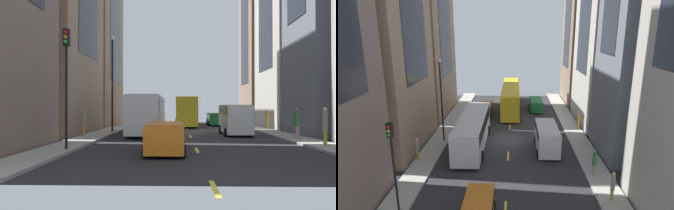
% 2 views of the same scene
% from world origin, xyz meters
% --- Properties ---
extents(ground_plane, '(41.46, 41.46, 0.00)m').
position_xyz_m(ground_plane, '(0.00, 0.00, 0.00)').
color(ground_plane, '#28282B').
extents(sidewalk_west, '(2.16, 44.00, 0.15)m').
position_xyz_m(sidewalk_west, '(-7.65, 0.00, 0.07)').
color(sidewalk_west, '#9E9B93').
rests_on(sidewalk_west, ground).
extents(sidewalk_east, '(2.16, 44.00, 0.15)m').
position_xyz_m(sidewalk_east, '(7.65, 0.00, 0.07)').
color(sidewalk_east, '#9E9B93').
rests_on(sidewalk_east, ground).
extents(lane_stripe_1, '(0.16, 2.00, 0.01)m').
position_xyz_m(lane_stripe_1, '(0.00, -12.60, 0.01)').
color(lane_stripe_1, yellow).
rests_on(lane_stripe_1, ground).
extents(lane_stripe_2, '(0.16, 2.00, 0.01)m').
position_xyz_m(lane_stripe_2, '(0.00, -4.20, 0.01)').
color(lane_stripe_2, yellow).
rests_on(lane_stripe_2, ground).
extents(lane_stripe_3, '(0.16, 2.00, 0.01)m').
position_xyz_m(lane_stripe_3, '(0.00, 4.20, 0.01)').
color(lane_stripe_3, yellow).
rests_on(lane_stripe_3, ground).
extents(lane_stripe_4, '(0.16, 2.00, 0.01)m').
position_xyz_m(lane_stripe_4, '(0.00, 12.60, 0.01)').
color(lane_stripe_4, yellow).
rests_on(lane_stripe_4, ground).
extents(lane_stripe_5, '(0.16, 2.00, 0.01)m').
position_xyz_m(lane_stripe_5, '(0.00, 21.00, 0.01)').
color(lane_stripe_5, yellow).
rests_on(lane_stripe_5, ground).
extents(building_west_2, '(7.73, 11.66, 24.62)m').
position_xyz_m(building_west_2, '(-12.76, 10.32, 12.31)').
color(building_west_2, '#937760').
rests_on(building_west_2, ground).
extents(building_east_2, '(6.37, 10.03, 29.20)m').
position_xyz_m(building_east_2, '(12.08, 6.28, 14.60)').
color(building_east_2, beige).
rests_on(building_east_2, ground).
extents(building_east_3, '(9.47, 8.83, 25.74)m').
position_xyz_m(building_east_3, '(13.62, 17.35, 12.87)').
color(building_east_3, '#937760').
rests_on(building_east_3, ground).
extents(city_bus_white, '(2.80, 11.17, 3.35)m').
position_xyz_m(city_bus_white, '(-3.69, -1.84, 2.01)').
color(city_bus_white, silver).
rests_on(city_bus_white, ground).
extents(streetcar_yellow, '(2.70, 14.43, 3.59)m').
position_xyz_m(streetcar_yellow, '(0.04, 12.26, 2.13)').
color(streetcar_yellow, yellow).
rests_on(streetcar_yellow, ground).
extents(delivery_van_white, '(2.25, 5.42, 2.58)m').
position_xyz_m(delivery_van_white, '(3.88, -2.65, 1.51)').
color(delivery_van_white, white).
rests_on(delivery_van_white, ground).
extents(car_orange_0, '(2.04, 4.32, 1.56)m').
position_xyz_m(car_orange_0, '(-1.70, -13.88, 0.92)').
color(car_orange_0, orange).
rests_on(car_orange_0, ground).
extents(car_green_1, '(1.95, 4.53, 1.62)m').
position_xyz_m(car_green_1, '(3.86, 11.73, 0.96)').
color(car_green_1, '#1E7238').
rests_on(car_green_1, ground).
extents(car_orange_2, '(1.98, 4.72, 1.53)m').
position_xyz_m(car_orange_2, '(-3.55, 8.89, 0.90)').
color(car_orange_2, orange).
rests_on(car_orange_2, ground).
extents(pedestrian_waiting_curb, '(0.32, 0.32, 2.13)m').
position_xyz_m(pedestrian_waiting_curb, '(-8.37, -5.51, 1.30)').
color(pedestrian_waiting_curb, gold).
rests_on(pedestrian_waiting_curb, ground).
extents(pedestrian_walking_far, '(0.36, 0.36, 1.97)m').
position_xyz_m(pedestrian_walking_far, '(8.30, 3.31, 1.19)').
color(pedestrian_walking_far, gold).
rests_on(pedestrian_walking_far, ground).
extents(pedestrian_crossing_near, '(0.29, 0.29, 2.22)m').
position_xyz_m(pedestrian_crossing_near, '(7.53, -11.45, 1.36)').
color(pedestrian_crossing_near, gold).
rests_on(pedestrian_crossing_near, ground).
extents(pedestrian_crossing_mid, '(0.39, 0.39, 2.17)m').
position_xyz_m(pedestrian_crossing_mid, '(7.26, -7.79, 1.30)').
color(pedestrian_crossing_mid, gray).
rests_on(pedestrian_crossing_mid, ground).
extents(traffic_light_near_corner, '(0.32, 0.44, 6.38)m').
position_xyz_m(traffic_light_near_corner, '(-6.97, -13.50, 4.55)').
color(traffic_light_near_corner, black).
rests_on(traffic_light_near_corner, ground).
extents(streetlamp_near, '(0.44, 0.44, 8.86)m').
position_xyz_m(streetlamp_near, '(-7.07, -0.79, 5.42)').
color(streetlamp_near, black).
rests_on(streetlamp_near, ground).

